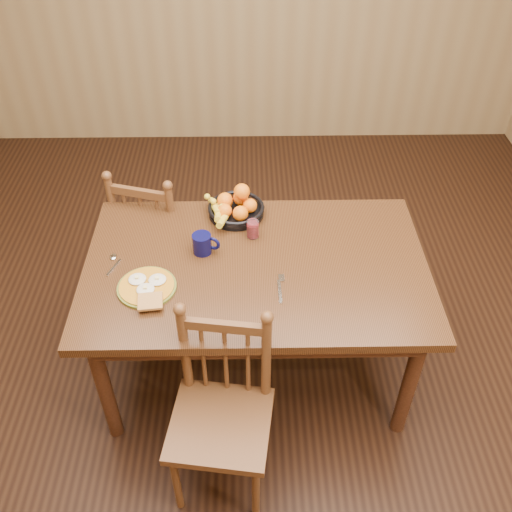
{
  "coord_description": "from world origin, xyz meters",
  "views": [
    {
      "loc": [
        -0.03,
        -1.96,
        2.54
      ],
      "look_at": [
        0.0,
        0.0,
        0.8
      ],
      "focal_mm": 40.0,
      "sensor_mm": 36.0,
      "label": 1
    }
  ],
  "objects_px": {
    "coffee_mug": "(203,243)",
    "fruit_bowl": "(235,207)",
    "dining_table": "(256,277)",
    "breakfast_plate": "(147,287)",
    "chair_near": "(222,414)",
    "chair_far": "(158,235)"
  },
  "relations": [
    {
      "from": "coffee_mug",
      "to": "fruit_bowl",
      "type": "relative_size",
      "value": 0.41
    },
    {
      "from": "coffee_mug",
      "to": "dining_table",
      "type": "bearing_deg",
      "value": -20.36
    },
    {
      "from": "chair_far",
      "to": "breakfast_plate",
      "type": "relative_size",
      "value": 3.09
    },
    {
      "from": "chair_far",
      "to": "coffee_mug",
      "type": "height_order",
      "value": "chair_far"
    },
    {
      "from": "chair_far",
      "to": "coffee_mug",
      "type": "bearing_deg",
      "value": 137.54
    },
    {
      "from": "breakfast_plate",
      "to": "fruit_bowl",
      "type": "distance_m",
      "value": 0.66
    },
    {
      "from": "chair_near",
      "to": "dining_table",
      "type": "bearing_deg",
      "value": 83.82
    },
    {
      "from": "chair_near",
      "to": "breakfast_plate",
      "type": "distance_m",
      "value": 0.64
    },
    {
      "from": "breakfast_plate",
      "to": "coffee_mug",
      "type": "distance_m",
      "value": 0.35
    },
    {
      "from": "breakfast_plate",
      "to": "fruit_bowl",
      "type": "height_order",
      "value": "fruit_bowl"
    },
    {
      "from": "breakfast_plate",
      "to": "coffee_mug",
      "type": "bearing_deg",
      "value": 46.53
    },
    {
      "from": "breakfast_plate",
      "to": "coffee_mug",
      "type": "height_order",
      "value": "coffee_mug"
    },
    {
      "from": "chair_near",
      "to": "coffee_mug",
      "type": "xyz_separation_m",
      "value": [
        -0.09,
        0.7,
        0.35
      ]
    },
    {
      "from": "dining_table",
      "to": "chair_far",
      "type": "bearing_deg",
      "value": 132.89
    },
    {
      "from": "dining_table",
      "to": "chair_near",
      "type": "distance_m",
      "value": 0.66
    },
    {
      "from": "fruit_bowl",
      "to": "coffee_mug",
      "type": "bearing_deg",
      "value": -117.22
    },
    {
      "from": "dining_table",
      "to": "breakfast_plate",
      "type": "relative_size",
      "value": 5.47
    },
    {
      "from": "dining_table",
      "to": "fruit_bowl",
      "type": "relative_size",
      "value": 4.94
    },
    {
      "from": "dining_table",
      "to": "chair_far",
      "type": "height_order",
      "value": "chair_far"
    },
    {
      "from": "chair_near",
      "to": "breakfast_plate",
      "type": "xyz_separation_m",
      "value": [
        -0.33,
        0.45,
        0.32
      ]
    },
    {
      "from": "dining_table",
      "to": "coffee_mug",
      "type": "height_order",
      "value": "coffee_mug"
    },
    {
      "from": "dining_table",
      "to": "coffee_mug",
      "type": "distance_m",
      "value": 0.3
    }
  ]
}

